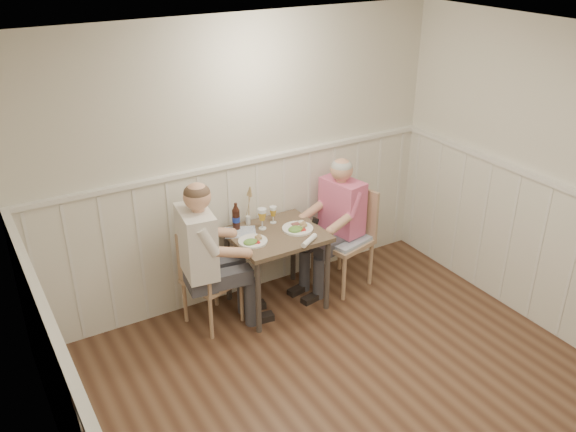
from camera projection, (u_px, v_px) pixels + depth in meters
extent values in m
cube|color=beige|center=(241.00, 164.00, 5.44)|extent=(4.00, 0.04, 2.60)
cube|color=beige|center=(70.00, 395.00, 2.79)|extent=(0.04, 4.50, 2.60)
cube|color=white|center=(428.00, 64.00, 3.14)|extent=(4.00, 4.50, 0.02)
cube|color=silver|center=(244.00, 229.00, 5.72)|extent=(3.98, 0.03, 1.30)
cube|color=silver|center=(242.00, 162.00, 5.41)|extent=(3.98, 0.06, 0.04)
cube|color=silver|center=(76.00, 389.00, 2.79)|extent=(0.06, 4.48, 0.04)
cube|color=#493B2D|center=(277.00, 235.00, 5.44)|extent=(0.81, 0.70, 0.04)
cylinder|color=#3F3833|center=(258.00, 297.00, 5.21)|extent=(0.05, 0.05, 0.71)
cylinder|color=#3F3833|center=(228.00, 267.00, 5.67)|extent=(0.05, 0.05, 0.71)
cylinder|color=#3F3833|center=(327.00, 275.00, 5.53)|extent=(0.05, 0.05, 0.71)
cylinder|color=#3F3833|center=(293.00, 248.00, 6.00)|extent=(0.05, 0.05, 0.71)
cube|color=tan|center=(343.00, 241.00, 5.86)|extent=(0.56, 0.56, 0.04)
cube|color=slate|center=(343.00, 238.00, 5.84)|extent=(0.51, 0.51, 0.03)
cube|color=tan|center=(358.00, 210.00, 5.88)|extent=(0.14, 0.46, 0.49)
cylinder|color=tan|center=(371.00, 264.00, 5.97)|extent=(0.04, 0.04, 0.46)
cylinder|color=tan|center=(344.00, 279.00, 5.71)|extent=(0.04, 0.04, 0.46)
cylinder|color=tan|center=(340.00, 250.00, 6.22)|extent=(0.04, 0.04, 0.46)
cylinder|color=tan|center=(313.00, 264.00, 5.97)|extent=(0.04, 0.04, 0.46)
cube|color=tan|center=(212.00, 280.00, 5.32)|extent=(0.51, 0.51, 0.04)
cube|color=slate|center=(212.00, 277.00, 5.30)|extent=(0.46, 0.46, 0.03)
cube|color=tan|center=(193.00, 265.00, 5.09)|extent=(0.14, 0.41, 0.44)
cylinder|color=tan|center=(185.00, 302.00, 5.41)|extent=(0.04, 0.04, 0.41)
cylinder|color=tan|center=(216.00, 286.00, 5.64)|extent=(0.04, 0.04, 0.41)
cylinder|color=tan|center=(211.00, 318.00, 5.19)|extent=(0.04, 0.04, 0.41)
cylinder|color=tan|center=(242.00, 301.00, 5.42)|extent=(0.04, 0.04, 0.41)
cube|color=#3F3F47|center=(339.00, 261.00, 6.04)|extent=(0.49, 0.46, 0.43)
cube|color=#3F3F47|center=(326.00, 243.00, 5.81)|extent=(0.46, 0.42, 0.12)
cube|color=#D35582|center=(341.00, 207.00, 5.78)|extent=(0.31, 0.46, 0.53)
sphere|color=tan|center=(342.00, 169.00, 5.62)|extent=(0.21, 0.21, 0.21)
sphere|color=#A5A5A0|center=(342.00, 166.00, 5.60)|extent=(0.20, 0.20, 0.20)
cube|color=black|center=(315.00, 217.00, 5.57)|extent=(0.03, 0.07, 0.12)
cube|color=#3F3F47|center=(204.00, 306.00, 5.31)|extent=(0.50, 0.47, 0.46)
cube|color=#3F3F47|center=(225.00, 272.00, 5.25)|extent=(0.48, 0.42, 0.13)
cube|color=white|center=(199.00, 242.00, 5.03)|extent=(0.30, 0.48, 0.57)
sphere|color=tan|center=(196.00, 197.00, 4.85)|extent=(0.23, 0.23, 0.23)
sphere|color=#4C3828|center=(196.00, 193.00, 4.84)|extent=(0.22, 0.22, 0.22)
cylinder|color=white|center=(298.00, 229.00, 5.48)|extent=(0.28, 0.28, 0.02)
ellipsoid|color=#3F722D|center=(296.00, 227.00, 5.42)|extent=(0.14, 0.11, 0.05)
sphere|color=#9E8054|center=(303.00, 224.00, 5.51)|extent=(0.04, 0.04, 0.04)
cube|color=brown|center=(296.00, 224.00, 5.53)|extent=(0.08, 0.05, 0.01)
cylinder|color=white|center=(301.00, 221.00, 5.55)|extent=(0.06, 0.06, 0.03)
cylinder|color=white|center=(253.00, 241.00, 5.27)|extent=(0.26, 0.26, 0.02)
ellipsoid|color=#3F722D|center=(250.00, 240.00, 5.21)|extent=(0.13, 0.10, 0.05)
sphere|color=#9E8054|center=(258.00, 237.00, 5.29)|extent=(0.03, 0.03, 0.03)
cylinder|color=silver|center=(273.00, 222.00, 5.61)|extent=(0.06, 0.06, 0.01)
cylinder|color=silver|center=(273.00, 219.00, 5.59)|extent=(0.01, 0.01, 0.07)
cone|color=gold|center=(273.00, 213.00, 5.56)|extent=(0.07, 0.07, 0.06)
cylinder|color=silver|center=(273.00, 208.00, 5.54)|extent=(0.07, 0.07, 0.03)
cylinder|color=silver|center=(262.00, 228.00, 5.50)|extent=(0.07, 0.07, 0.01)
cylinder|color=silver|center=(262.00, 224.00, 5.48)|extent=(0.01, 0.01, 0.09)
cone|color=gold|center=(262.00, 216.00, 5.44)|extent=(0.08, 0.08, 0.08)
cylinder|color=silver|center=(262.00, 211.00, 5.42)|extent=(0.08, 0.08, 0.03)
cylinder|color=black|center=(236.00, 220.00, 5.46)|extent=(0.07, 0.07, 0.18)
cone|color=black|center=(236.00, 208.00, 5.41)|extent=(0.07, 0.07, 0.04)
cylinder|color=black|center=(236.00, 205.00, 5.39)|extent=(0.03, 0.03, 0.03)
cylinder|color=navy|center=(236.00, 219.00, 5.45)|extent=(0.07, 0.07, 0.05)
cylinder|color=white|center=(309.00, 241.00, 5.25)|extent=(0.21, 0.15, 0.05)
cylinder|color=silver|center=(248.00, 220.00, 5.57)|extent=(0.04, 0.04, 0.08)
cylinder|color=tan|center=(248.00, 206.00, 5.51)|extent=(0.02, 0.02, 0.26)
cone|color=tan|center=(247.00, 190.00, 5.44)|extent=(0.04, 0.04, 0.09)
cube|color=slate|center=(240.00, 232.00, 5.43)|extent=(0.34, 0.32, 0.01)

